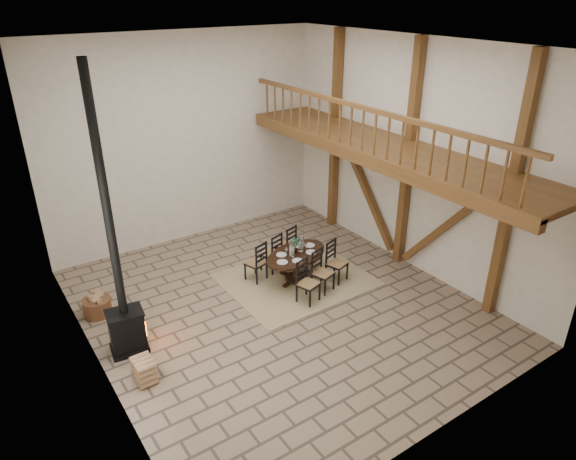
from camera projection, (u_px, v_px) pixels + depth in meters
ground at (278, 305)px, 10.41m from camera, size 8.00×8.00×0.00m
room_shell at (329, 152)px, 9.71m from camera, size 7.02×8.02×5.01m
rug at (296, 280)px, 11.30m from camera, size 3.00×2.50×0.02m
dining_table at (296, 266)px, 11.15m from camera, size 1.92×2.14×1.03m
wood_stove at (121, 296)px, 8.65m from camera, size 0.69×0.56×5.00m
log_basket at (97, 306)px, 10.05m from camera, size 0.54×0.54×0.45m
log_stack at (144, 370)px, 8.34m from camera, size 0.32×0.44×0.43m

